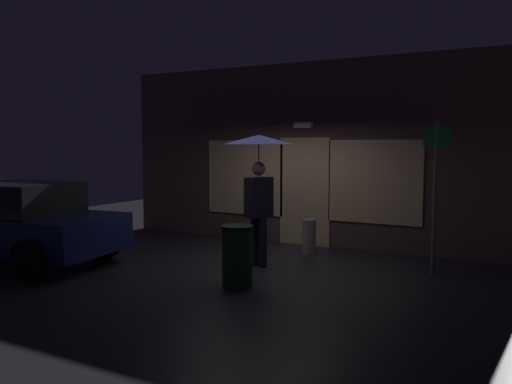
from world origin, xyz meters
The scene contains 7 objects.
ground_plane centered at (0.00, 0.00, 0.00)m, with size 18.00×18.00×0.00m, color #26262B.
building_facade centered at (0.00, 2.34, 1.84)m, with size 8.64×0.48×3.72m.
person_with_umbrella centered at (0.11, 0.04, 1.72)m, with size 1.19×1.19×2.22m.
parked_car centered at (-3.84, -1.85, 0.72)m, with size 4.13×2.36×1.41m.
street_sign_post centered at (2.82, 0.85, 1.38)m, with size 0.40×0.07×2.44m.
sidewalk_bollard centered at (0.45, 1.39, 0.33)m, with size 0.26×0.26×0.65m, color #9E998E.
trash_bin centered at (0.50, -1.31, 0.45)m, with size 0.46×0.46×0.90m.
Camera 1 is at (4.39, -7.74, 2.06)m, focal length 37.24 mm.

